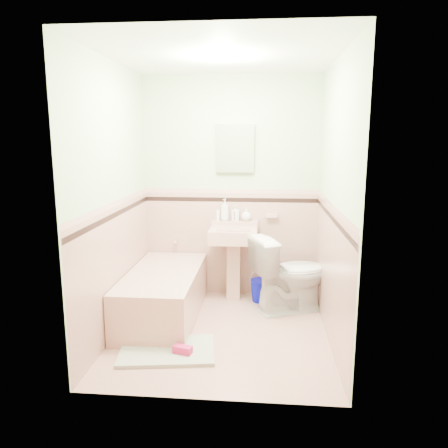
# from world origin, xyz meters

# --- Properties ---
(floor) EXTENTS (2.20, 2.20, 0.00)m
(floor) POSITION_xyz_m (0.00, 0.00, 0.00)
(floor) COLOR tan
(floor) RESTS_ON ground
(ceiling) EXTENTS (2.20, 2.20, 0.00)m
(ceiling) POSITION_xyz_m (0.00, 0.00, 2.50)
(ceiling) COLOR white
(ceiling) RESTS_ON ground
(wall_back) EXTENTS (2.50, 0.00, 2.50)m
(wall_back) POSITION_xyz_m (0.00, 1.10, 1.25)
(wall_back) COLOR #F0E3C3
(wall_back) RESTS_ON ground
(wall_front) EXTENTS (2.50, 0.00, 2.50)m
(wall_front) POSITION_xyz_m (0.00, -1.10, 1.25)
(wall_front) COLOR #F0E3C3
(wall_front) RESTS_ON ground
(wall_left) EXTENTS (0.00, 2.50, 2.50)m
(wall_left) POSITION_xyz_m (-1.00, 0.00, 1.25)
(wall_left) COLOR #F0E3C3
(wall_left) RESTS_ON ground
(wall_right) EXTENTS (0.00, 2.50, 2.50)m
(wall_right) POSITION_xyz_m (1.00, 0.00, 1.25)
(wall_right) COLOR #F0E3C3
(wall_right) RESTS_ON ground
(wainscot_back) EXTENTS (2.00, 0.00, 2.00)m
(wainscot_back) POSITION_xyz_m (0.00, 1.09, 0.60)
(wainscot_back) COLOR tan
(wainscot_back) RESTS_ON ground
(wainscot_front) EXTENTS (2.00, 0.00, 2.00)m
(wainscot_front) POSITION_xyz_m (0.00, -1.09, 0.60)
(wainscot_front) COLOR tan
(wainscot_front) RESTS_ON ground
(wainscot_left) EXTENTS (0.00, 2.20, 2.20)m
(wainscot_left) POSITION_xyz_m (-0.99, 0.00, 0.60)
(wainscot_left) COLOR tan
(wainscot_left) RESTS_ON ground
(wainscot_right) EXTENTS (0.00, 2.20, 2.20)m
(wainscot_right) POSITION_xyz_m (0.99, 0.00, 0.60)
(wainscot_right) COLOR tan
(wainscot_right) RESTS_ON ground
(accent_back) EXTENTS (2.00, 0.00, 2.00)m
(accent_back) POSITION_xyz_m (0.00, 1.08, 1.12)
(accent_back) COLOR black
(accent_back) RESTS_ON ground
(accent_front) EXTENTS (2.00, 0.00, 2.00)m
(accent_front) POSITION_xyz_m (0.00, -1.08, 1.12)
(accent_front) COLOR black
(accent_front) RESTS_ON ground
(accent_left) EXTENTS (0.00, 2.20, 2.20)m
(accent_left) POSITION_xyz_m (-0.98, 0.00, 1.12)
(accent_left) COLOR black
(accent_left) RESTS_ON ground
(accent_right) EXTENTS (0.00, 2.20, 2.20)m
(accent_right) POSITION_xyz_m (0.98, 0.00, 1.12)
(accent_right) COLOR black
(accent_right) RESTS_ON ground
(cap_back) EXTENTS (2.00, 0.00, 2.00)m
(cap_back) POSITION_xyz_m (0.00, 1.08, 1.22)
(cap_back) COLOR tan
(cap_back) RESTS_ON ground
(cap_front) EXTENTS (2.00, 0.00, 2.00)m
(cap_front) POSITION_xyz_m (0.00, -1.08, 1.22)
(cap_front) COLOR tan
(cap_front) RESTS_ON ground
(cap_left) EXTENTS (0.00, 2.20, 2.20)m
(cap_left) POSITION_xyz_m (-0.98, 0.00, 1.22)
(cap_left) COLOR tan
(cap_left) RESTS_ON ground
(cap_right) EXTENTS (0.00, 2.20, 2.20)m
(cap_right) POSITION_xyz_m (0.98, 0.00, 1.22)
(cap_right) COLOR tan
(cap_right) RESTS_ON ground
(bathtub) EXTENTS (0.70, 1.50, 0.45)m
(bathtub) POSITION_xyz_m (-0.63, 0.33, 0.23)
(bathtub) COLOR tan
(bathtub) RESTS_ON floor
(tub_faucet) EXTENTS (0.04, 0.12, 0.04)m
(tub_faucet) POSITION_xyz_m (-0.63, 1.05, 0.63)
(tub_faucet) COLOR silver
(tub_faucet) RESTS_ON wall_back
(sink) EXTENTS (0.53, 0.48, 0.83)m
(sink) POSITION_xyz_m (0.05, 0.86, 0.41)
(sink) COLOR tan
(sink) RESTS_ON floor
(sink_faucet) EXTENTS (0.02, 0.02, 0.10)m
(sink_faucet) POSITION_xyz_m (0.05, 1.00, 0.95)
(sink_faucet) COLOR silver
(sink_faucet) RESTS_ON sink
(medicine_cabinet) EXTENTS (0.43, 0.04, 0.53)m
(medicine_cabinet) POSITION_xyz_m (0.05, 1.07, 1.70)
(medicine_cabinet) COLOR white
(medicine_cabinet) RESTS_ON wall_back
(soap_dish) EXTENTS (0.13, 0.08, 0.04)m
(soap_dish) POSITION_xyz_m (0.47, 1.06, 0.95)
(soap_dish) COLOR tan
(soap_dish) RESTS_ON wall_back
(soap_bottle_left) EXTENTS (0.12, 0.12, 0.25)m
(soap_bottle_left) POSITION_xyz_m (-0.06, 1.04, 1.01)
(soap_bottle_left) COLOR #B2B2B2
(soap_bottle_left) RESTS_ON sink
(soap_bottle_mid) EXTENTS (0.08, 0.09, 0.18)m
(soap_bottle_mid) POSITION_xyz_m (0.06, 1.04, 0.97)
(soap_bottle_mid) COLOR #B2B2B2
(soap_bottle_mid) RESTS_ON sink
(soap_bottle_right) EXTENTS (0.12, 0.12, 0.15)m
(soap_bottle_right) POSITION_xyz_m (0.18, 1.04, 0.96)
(soap_bottle_right) COLOR #B2B2B2
(soap_bottle_right) RESTS_ON sink
(tube) EXTENTS (0.04, 0.04, 0.12)m
(tube) POSITION_xyz_m (-0.14, 1.04, 0.95)
(tube) COLOR white
(tube) RESTS_ON sink
(toilet) EXTENTS (0.92, 0.74, 0.82)m
(toilet) POSITION_xyz_m (0.67, 0.60, 0.41)
(toilet) COLOR white
(toilet) RESTS_ON floor
(bucket) EXTENTS (0.29, 0.29, 0.25)m
(bucket) POSITION_xyz_m (0.37, 0.85, 0.12)
(bucket) COLOR #0107BD
(bucket) RESTS_ON floor
(bath_mat) EXTENTS (0.87, 0.65, 0.03)m
(bath_mat) POSITION_xyz_m (-0.43, -0.44, 0.02)
(bath_mat) COLOR gray
(bath_mat) RESTS_ON floor
(shoe) EXTENTS (0.17, 0.11, 0.06)m
(shoe) POSITION_xyz_m (-0.28, -0.50, 0.06)
(shoe) COLOR #BF1E59
(shoe) RESTS_ON bath_mat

